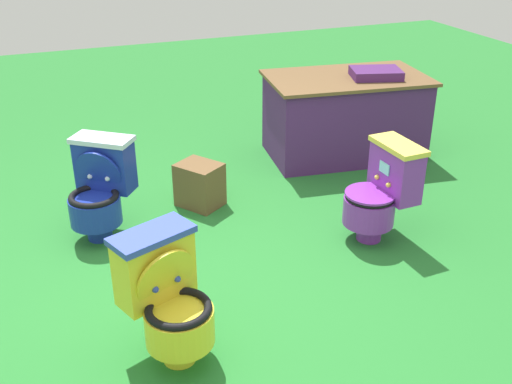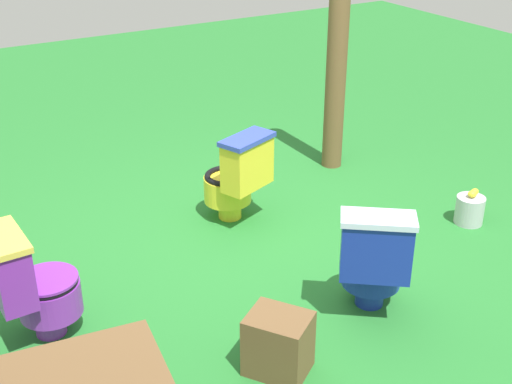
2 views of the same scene
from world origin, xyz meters
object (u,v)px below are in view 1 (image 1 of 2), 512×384
Objects in this scene: toilet_blue at (100,188)px; toilet_purple at (381,192)px; vendor_table at (345,116)px; toilet_yellow at (168,297)px; small_crate at (200,185)px.

toilet_purple is (1.86, -0.79, -0.00)m from toilet_blue.
vendor_table is at bearing -22.12° from toilet_purple.
toilet_blue is 2.49m from vendor_table.
toilet_yellow is (0.14, -1.47, 0.00)m from toilet_blue.
vendor_table is at bearing 18.04° from small_crate.
toilet_yellow reaches higher than small_crate.
toilet_purple is 0.47× the size of vendor_table.
toilet_blue is 1.00× the size of toilet_yellow.
small_crate is at bearing -132.99° from toilet_yellow.
toilet_blue and toilet_purple have the same top height.
toilet_purple is at bearing -165.77° from toilet_blue.
vendor_table is 4.36× the size of small_crate.
small_crate is (0.80, 0.18, -0.19)m from toilet_blue.
vendor_table is 1.69m from small_crate.
toilet_blue and toilet_yellow have the same top height.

